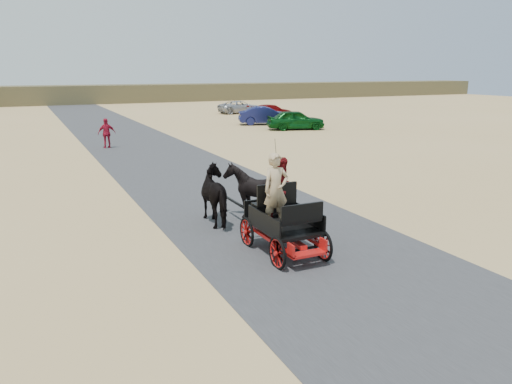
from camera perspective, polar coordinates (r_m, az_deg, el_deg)
name	(u,v)px	position (r m, az deg, el deg)	size (l,w,h in m)	color
ground	(318,255)	(12.52, 7.07, -7.13)	(140.00, 140.00, 0.00)	tan
road	(318,255)	(12.52, 7.07, -7.11)	(6.00, 140.00, 0.01)	#38383A
ridge_far	(69,95)	(72.19, -20.60, 10.38)	(140.00, 6.00, 2.40)	brown
carriage	(283,239)	(12.50, 3.15, -5.33)	(1.30, 2.40, 0.72)	black
horse_left	(219,195)	(14.75, -4.26, -0.37)	(0.91, 2.01, 1.70)	black
horse_right	(253,191)	(15.17, -0.38, 0.07)	(1.37, 1.54, 1.70)	black
driver_man	(276,190)	(12.09, 2.28, 0.25)	(0.66, 0.43, 1.80)	tan
passenger_woman	(283,188)	(12.82, 3.12, 0.51)	(0.77, 0.60, 1.58)	#660C0F
pedestrian	(107,133)	(30.35, -16.69, 6.45)	(1.01, 0.42, 1.73)	maroon
car_a	(296,120)	(38.39, 4.57, 8.23)	(1.75, 4.35, 1.48)	#0C4C19
car_b	(266,116)	(41.83, 1.13, 8.72)	(1.57, 4.50, 1.48)	navy
car_c	(271,112)	(47.00, 1.74, 9.18)	(1.84, 4.51, 1.31)	maroon
car_d	(240,107)	(52.82, -1.80, 9.68)	(2.14, 4.64, 1.29)	#B2B2B7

